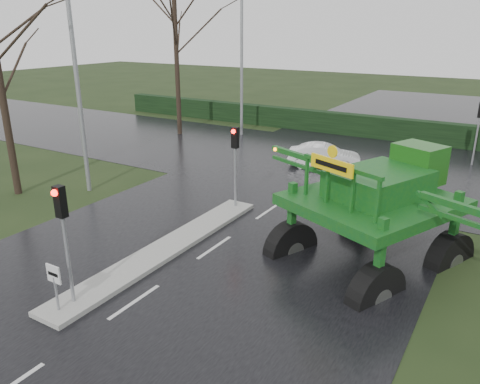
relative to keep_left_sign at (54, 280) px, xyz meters
The scene contains 14 objects.
ground 2.25m from the keep_left_sign, 49.10° to the left, with size 140.00×140.00×0.00m, color black.
road_main 11.62m from the keep_left_sign, 83.55° to the left, with size 14.00×80.00×0.02m, color black.
road_cross 17.58m from the keep_left_sign, 85.75° to the left, with size 80.00×12.00×0.02m, color black.
median_island 4.60m from the keep_left_sign, 90.00° to the left, with size 1.20×10.00×0.16m, color gray.
hedge_row 25.54m from the keep_left_sign, 87.08° to the left, with size 44.00×0.90×1.50m, color black.
keep_left_sign is the anchor object (origin of this frame).
traffic_signal_near 1.61m from the keep_left_sign, 90.00° to the left, with size 0.26×0.33×3.52m.
traffic_signal_mid 9.12m from the keep_left_sign, 90.00° to the left, with size 0.26×0.33×3.52m.
traffic_signal_far 22.93m from the keep_left_sign, 70.07° to the left, with size 0.26×0.33×3.52m.
street_light_left_near 11.32m from the keep_left_sign, 132.59° to the left, with size 3.85×0.30×10.00m.
street_light_left_far 23.11m from the keep_left_sign, 107.78° to the left, with size 3.85×0.30×10.00m.
tree_left_far 23.30m from the keep_left_sign, 119.87° to the left, with size 7.70×7.70×13.26m.
crop_sprayer 8.03m from the keep_left_sign, 61.84° to the left, with size 8.51×6.94×5.14m.
white_sedan 16.87m from the keep_left_sign, 87.06° to the left, with size 1.35×3.88×1.28m, color white.
Camera 1 is at (8.41, -8.17, 7.33)m, focal length 35.00 mm.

